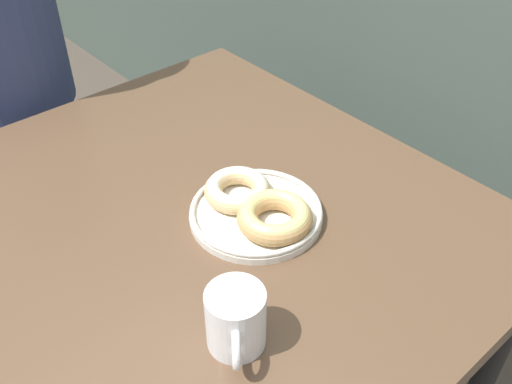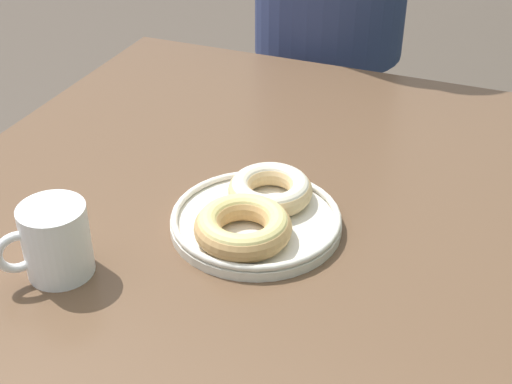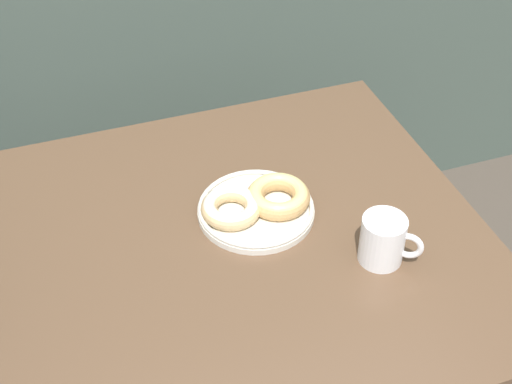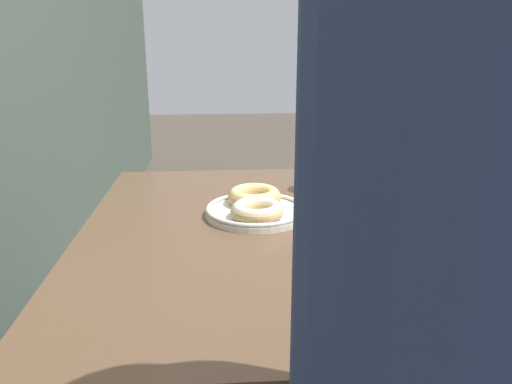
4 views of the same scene
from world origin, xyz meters
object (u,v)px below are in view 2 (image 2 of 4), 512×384
Objects in this scene: coffee_mug at (54,240)px; dining_table at (240,231)px; donut_plate at (256,214)px; person_figure at (330,7)px.

dining_table is at bearing 152.72° from coffee_mug.
donut_plate is 0.18× the size of person_figure.
person_figure is at bearing 176.88° from coffee_mug.
coffee_mug is at bearing -47.47° from donut_plate.
donut_plate is 0.28m from coffee_mug.
person_figure reaches higher than coffee_mug.
coffee_mug is (0.27, -0.14, 0.13)m from dining_table.
dining_table is at bearing -144.64° from donut_plate.
coffee_mug is 0.07× the size of person_figure.
donut_plate is at bearing 35.36° from dining_table.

